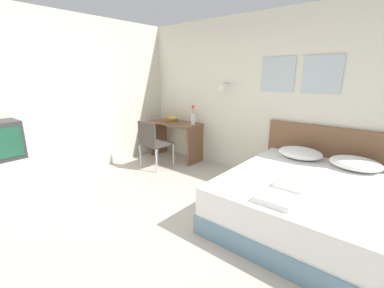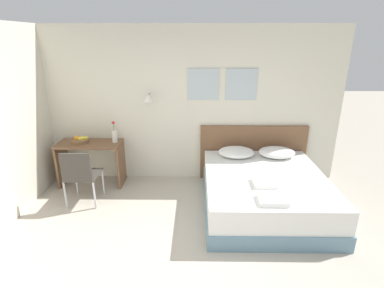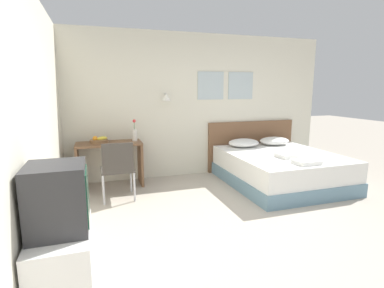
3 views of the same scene
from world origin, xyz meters
name	(u,v)px [view 3 (image 3 of 3)]	position (x,y,z in m)	size (l,w,h in m)	color
ground_plane	(260,231)	(0.00, 0.00, 0.00)	(24.00, 24.00, 0.00)	#B2A899
wall_back	(193,105)	(0.01, 2.56, 1.33)	(5.42, 0.31, 2.65)	beige
wall_left	(20,131)	(-2.34, -0.24, 1.32)	(0.06, 5.53, 2.65)	beige
bed	(280,169)	(1.25, 1.46, 0.27)	(1.75, 2.02, 0.55)	#66899E
headboard	(251,145)	(1.25, 2.50, 0.50)	(1.87, 0.06, 0.99)	brown
pillow_left	(244,143)	(0.91, 2.18, 0.62)	(0.60, 0.47, 0.15)	white
pillow_right	(274,141)	(1.59, 2.18, 0.62)	(0.60, 0.47, 0.15)	white
folded_towel_near_foot	(288,156)	(1.16, 1.16, 0.58)	(0.31, 0.30, 0.06)	white
folded_towel_mid_bed	(306,162)	(1.17, 0.71, 0.58)	(0.34, 0.29, 0.06)	white
desk	(110,157)	(-1.58, 2.24, 0.52)	(1.07, 0.50, 0.76)	brown
desk_chair	(118,166)	(-1.50, 1.53, 0.53)	(0.48, 0.48, 0.89)	#3D3833
fruit_bowl	(99,141)	(-1.73, 2.25, 0.80)	(0.29, 0.29, 0.12)	brown
flower_vase	(135,134)	(-1.14, 2.27, 0.89)	(0.09, 0.09, 0.37)	silver
tv_stand	(63,267)	(-2.08, -0.57, 0.30)	(0.43, 0.73, 0.61)	white
television	(58,198)	(-2.07, -0.57, 0.86)	(0.42, 0.43, 0.51)	#2D2D30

